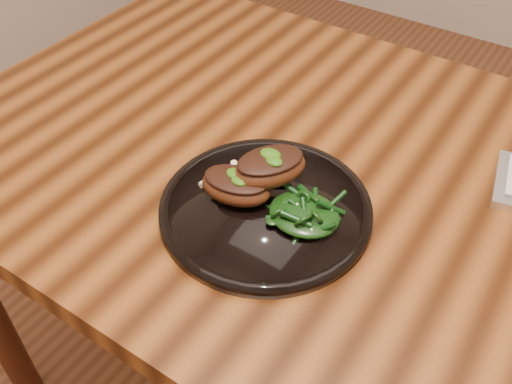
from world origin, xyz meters
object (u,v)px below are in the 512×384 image
at_px(desk, 424,249).
at_px(greens_heap, 304,211).
at_px(plate, 266,208).
at_px(lamb_chop_front, 236,186).

relative_size(desk, greens_heap, 16.57).
bearing_deg(desk, plate, -144.85).
distance_m(desk, lamb_chop_front, 0.30).
bearing_deg(lamb_chop_front, desk, 31.88).
height_order(desk, plate, plate).
xyz_separation_m(plate, lamb_chop_front, (-0.04, -0.01, 0.03)).
bearing_deg(greens_heap, lamb_chop_front, -171.14).
height_order(plate, greens_heap, greens_heap).
bearing_deg(plate, desk, 35.15).
xyz_separation_m(lamb_chop_front, greens_heap, (0.10, 0.02, -0.01)).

